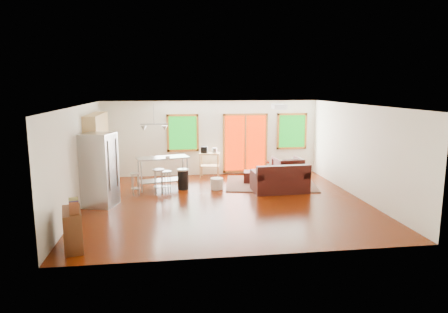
{
  "coord_description": "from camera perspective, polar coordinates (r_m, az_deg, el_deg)",
  "views": [
    {
      "loc": [
        -1.47,
        -10.3,
        3.08
      ],
      "look_at": [
        0.0,
        0.3,
        1.2
      ],
      "focal_mm": 32.0,
      "sensor_mm": 36.0,
      "label": 1
    }
  ],
  "objects": [
    {
      "name": "french_doors",
      "position": [
        14.16,
        3.05,
        1.91
      ],
      "size": [
        1.6,
        0.05,
        2.1
      ],
      "color": "#B41A00",
      "rests_on": "back_wall"
    },
    {
      "name": "bar_stool_b",
      "position": [
        11.68,
        -9.34,
        -2.71
      ],
      "size": [
        0.39,
        0.39,
        0.74
      ],
      "rotation": [
        0.0,
        0.0,
        -0.13
      ],
      "color": "#B7BABC",
      "rests_on": "floor"
    },
    {
      "name": "window_left",
      "position": [
        13.86,
        -5.91,
        3.37
      ],
      "size": [
        1.1,
        0.05,
        1.3
      ],
      "color": "#0A570E",
      "rests_on": "back_wall"
    },
    {
      "name": "pouf",
      "position": [
        12.16,
        -1.03,
        -3.9
      ],
      "size": [
        0.45,
        0.45,
        0.34
      ],
      "primitive_type": "cylinder",
      "rotation": [
        0.0,
        0.0,
        -0.18
      ],
      "color": "beige",
      "rests_on": "floor"
    },
    {
      "name": "trash_can",
      "position": [
        12.17,
        -5.86,
        -3.21
      ],
      "size": [
        0.44,
        0.44,
        0.63
      ],
      "rotation": [
        0.0,
        0.0,
        0.36
      ],
      "color": "black",
      "rests_on": "floor"
    },
    {
      "name": "cabinets",
      "position": [
        12.36,
        -17.16,
        -0.51
      ],
      "size": [
        0.64,
        2.24,
        2.3
      ],
      "color": "tan",
      "rests_on": "floor"
    },
    {
      "name": "bookshelf",
      "position": [
        8.3,
        -20.8,
        -9.59
      ],
      "size": [
        0.53,
        0.91,
        1.01
      ],
      "rotation": [
        0.0,
        0.0,
        0.24
      ],
      "color": "#3A1B0A",
      "rests_on": "floor"
    },
    {
      "name": "armchair",
      "position": [
        13.34,
        9.07,
        -1.6
      ],
      "size": [
        0.92,
        0.87,
        0.87
      ],
      "primitive_type": "imported",
      "rotation": [
        0.0,
        0.0,
        3.24
      ],
      "color": "black",
      "rests_on": "floor"
    },
    {
      "name": "vase",
      "position": [
        13.03,
        6.24,
        -1.44
      ],
      "size": [
        0.22,
        0.23,
        0.32
      ],
      "rotation": [
        0.0,
        0.0,
        0.21
      ],
      "color": "silver",
      "rests_on": "coffee_table"
    },
    {
      "name": "right_wall",
      "position": [
        11.69,
        18.79,
        0.67
      ],
      "size": [
        0.02,
        7.0,
        2.6
      ],
      "primitive_type": "cube",
      "color": "white",
      "rests_on": "ground"
    },
    {
      "name": "refrigerator",
      "position": [
        10.82,
        -17.36,
        -1.83
      ],
      "size": [
        0.95,
        0.94,
        1.91
      ],
      "rotation": [
        0.0,
        0.0,
        -0.31
      ],
      "color": "#B7BABC",
      "rests_on": "floor"
    },
    {
      "name": "bar_stool_c",
      "position": [
        11.79,
        -8.24,
        -2.86
      ],
      "size": [
        0.4,
        0.4,
        0.65
      ],
      "rotation": [
        0.0,
        0.0,
        -0.39
      ],
      "color": "#B7BABC",
      "rests_on": "floor"
    },
    {
      "name": "ceiling",
      "position": [
        10.42,
        0.23,
        7.37
      ],
      "size": [
        7.5,
        7.0,
        0.02
      ],
      "primitive_type": "cube",
      "color": "white",
      "rests_on": "ground"
    },
    {
      "name": "bar_stool_a",
      "position": [
        11.72,
        -12.55,
        -3.12
      ],
      "size": [
        0.37,
        0.37,
        0.64
      ],
      "rotation": [
        0.0,
        0.0,
        0.28
      ],
      "color": "#B7BABC",
      "rests_on": "floor"
    },
    {
      "name": "ottoman",
      "position": [
        13.0,
        4.08,
        -2.94
      ],
      "size": [
        0.65,
        0.65,
        0.37
      ],
      "primitive_type": "cube",
      "rotation": [
        0.0,
        0.0,
        -0.21
      ],
      "color": "black",
      "rests_on": "floor"
    },
    {
      "name": "loveseat",
      "position": [
        11.93,
        8.01,
        -3.43
      ],
      "size": [
        1.63,
        0.97,
        0.85
      ],
      "rotation": [
        0.0,
        0.0,
        0.04
      ],
      "color": "black",
      "rests_on": "floor"
    },
    {
      "name": "floor",
      "position": [
        10.86,
        0.22,
        -6.57
      ],
      "size": [
        7.5,
        7.0,
        0.02
      ],
      "primitive_type": "cube",
      "color": "#3A0F01",
      "rests_on": "ground"
    },
    {
      "name": "book",
      "position": [
        12.74,
        9.17,
        -1.67
      ],
      "size": [
        0.21,
        0.03,
        0.28
      ],
      "primitive_type": "imported",
      "rotation": [
        0.0,
        0.0,
        0.01
      ],
      "color": "brown",
      "rests_on": "coffee_table"
    },
    {
      "name": "rug",
      "position": [
        12.9,
        6.64,
        -3.86
      ],
      "size": [
        3.13,
        2.6,
        0.03
      ],
      "primitive_type": "cube",
      "rotation": [
        0.0,
        0.0,
        -0.17
      ],
      "color": "#4F5B39",
      "rests_on": "floor"
    },
    {
      "name": "ceiling_flush",
      "position": [
        11.34,
        7.88,
        7.09
      ],
      "size": [
        0.35,
        0.35,
        0.12
      ],
      "primitive_type": "cube",
      "color": "white",
      "rests_on": "ceiling"
    },
    {
      "name": "window_right",
      "position": [
        14.53,
        9.68,
        3.58
      ],
      "size": [
        1.1,
        0.05,
        1.3
      ],
      "color": "#0A570E",
      "rests_on": "back_wall"
    },
    {
      "name": "coffee_table",
      "position": [
        12.76,
        7.54,
        -2.57
      ],
      "size": [
        0.97,
        0.6,
        0.38
      ],
      "rotation": [
        0.0,
        0.0,
        -0.02
      ],
      "color": "#3A1B0A",
      "rests_on": "floor"
    },
    {
      "name": "back_wall",
      "position": [
        14.01,
        -1.81,
        2.66
      ],
      "size": [
        7.5,
        0.02,
        2.6
      ],
      "primitive_type": "cube",
      "color": "white",
      "rests_on": "ground"
    },
    {
      "name": "left_wall",
      "position": [
        10.7,
        -20.12,
        -0.23
      ],
      "size": [
        0.02,
        7.0,
        2.6
      ],
      "primitive_type": "cube",
      "color": "white",
      "rests_on": "ground"
    },
    {
      "name": "front_wall",
      "position": [
        7.18,
        4.2,
        -4.44
      ],
      "size": [
        7.5,
        0.02,
        2.6
      ],
      "primitive_type": "cube",
      "color": "white",
      "rests_on": "ground"
    },
    {
      "name": "island",
      "position": [
        12.25,
        -8.73,
        -1.48
      ],
      "size": [
        1.65,
        0.97,
        0.98
      ],
      "rotation": [
        0.0,
        0.0,
        0.24
      ],
      "color": "#B7BABC",
      "rests_on": "floor"
    },
    {
      "name": "cup",
      "position": [
        11.88,
        -8.05,
        -0.14
      ],
      "size": [
        0.16,
        0.14,
        0.13
      ],
      "primitive_type": "imported",
      "rotation": [
        0.0,
        0.0,
        -0.28
      ],
      "color": "white",
      "rests_on": "island"
    },
    {
      "name": "kitchen_cart",
      "position": [
        13.65,
        -2.17,
        0.02
      ],
      "size": [
        0.77,
        0.59,
        1.06
      ],
      "rotation": [
        0.0,
        0.0,
        -0.22
      ],
      "color": "tan",
      "rests_on": "floor"
    },
    {
      "name": "pendant_light",
      "position": [
        11.87,
        -9.95,
        4.1
      ],
      "size": [
        0.8,
        0.18,
        0.79
      ],
      "color": "gray",
      "rests_on": "ceiling"
    }
  ]
}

